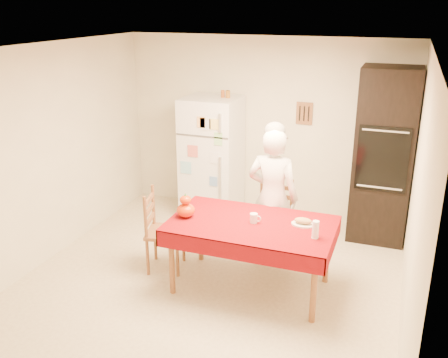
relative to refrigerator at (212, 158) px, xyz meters
The scene contains 17 objects.
floor 2.16m from the refrigerator, 70.93° to the right, with size 4.50×4.50×0.00m, color tan.
room_shell 2.13m from the refrigerator, 70.89° to the right, with size 4.02×4.52×2.51m.
refrigerator is the anchor object (origin of this frame).
oven_cabinet 2.29m from the refrigerator, ahead, with size 0.70×0.62×2.20m.
dining_table 2.04m from the refrigerator, 56.90° to the right, with size 1.70×1.00×0.76m.
chair_far 1.51m from the refrigerator, 38.20° to the right, with size 0.47×0.45×0.95m.
chair_left 1.69m from the refrigerator, 89.71° to the right, with size 0.49×0.50×0.95m.
seated_woman 1.59m from the refrigerator, 42.73° to the right, with size 0.60×0.39×1.63m, color white.
coffee_mug 2.03m from the refrigerator, 56.31° to the right, with size 0.08×0.08×0.10m, color silver.
pumpkin_lower 1.84m from the refrigerator, 77.18° to the right, with size 0.19×0.19×0.15m, color #E56505.
pumpkin_upper 1.84m from the refrigerator, 77.18° to the right, with size 0.12×0.12×0.09m, color #E15105.
wine_glass 2.56m from the refrigerator, 45.60° to the right, with size 0.07×0.07×0.18m, color white.
bread_plate 2.26m from the refrigerator, 44.29° to the right, with size 0.24×0.24×0.02m, color silver.
bread_loaf 2.26m from the refrigerator, 44.29° to the right, with size 0.18×0.10×0.06m, color #AC8255.
spice_jar_left 0.91m from the refrigerator, 19.13° to the left, with size 0.05×0.05×0.10m, color brown.
spice_jar_mid 0.93m from the refrigerator, 13.42° to the left, with size 0.05×0.05×0.10m, color #955A1B.
spice_jar_right 0.93m from the refrigerator, 12.70° to the left, with size 0.05×0.05×0.10m, color #955B1B.
Camera 1 is at (1.81, -4.33, 2.92)m, focal length 40.00 mm.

